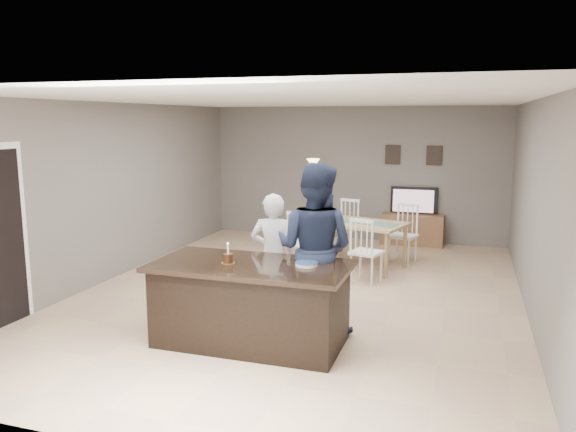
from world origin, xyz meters
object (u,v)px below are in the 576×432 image
(kitchen_island, at_px, (251,303))
(floor_lamp, at_px, (313,179))
(tv_console, at_px, (412,230))
(man, at_px, (315,249))
(plate_stack, at_px, (306,264))
(birthday_cake, at_px, (228,258))
(television, at_px, (414,201))
(woman, at_px, (273,256))
(dining_table, at_px, (355,229))

(kitchen_island, height_order, floor_lamp, floor_lamp)
(tv_console, xyz_separation_m, man, (-0.63, -5.02, 0.68))
(kitchen_island, xyz_separation_m, plate_stack, (0.60, 0.10, 0.47))
(tv_console, xyz_separation_m, birthday_cake, (-1.44, -5.62, 0.65))
(plate_stack, bearing_deg, tv_console, 83.76)
(birthday_cake, bearing_deg, television, 75.75)
(floor_lamp, bearing_deg, tv_console, 21.87)
(tv_console, bearing_deg, plate_stack, -96.24)
(television, relative_size, man, 0.46)
(woman, height_order, dining_table, woman)
(woman, relative_size, birthday_cake, 6.84)
(tv_console, height_order, man, man)
(birthday_cake, distance_m, floor_lamp, 4.91)
(tv_console, distance_m, man, 5.11)
(kitchen_island, relative_size, dining_table, 0.98)
(man, height_order, birthday_cake, man)
(woman, bearing_deg, kitchen_island, 84.70)
(birthday_cake, height_order, dining_table, birthday_cake)
(television, bearing_deg, plate_stack, 83.84)
(television, relative_size, dining_table, 0.42)
(woman, bearing_deg, tv_console, -113.05)
(television, height_order, woman, woman)
(plate_stack, relative_size, dining_table, 0.11)
(tv_console, distance_m, woman, 4.89)
(man, distance_m, plate_stack, 0.46)
(man, bearing_deg, dining_table, -79.23)
(kitchen_island, bearing_deg, tv_console, 77.84)
(kitchen_island, bearing_deg, woman, 92.93)
(television, xyz_separation_m, dining_table, (-0.75, -2.08, -0.23))
(kitchen_island, xyz_separation_m, television, (1.20, 5.64, 0.41))
(tv_console, bearing_deg, kitchen_island, -102.16)
(tv_console, distance_m, television, 0.57)
(man, bearing_deg, kitchen_island, 52.47)
(dining_table, bearing_deg, man, -71.96)
(kitchen_island, distance_m, tv_console, 5.70)
(tv_console, height_order, floor_lamp, floor_lamp)
(birthday_cake, distance_m, dining_table, 3.68)
(plate_stack, distance_m, floor_lamp, 4.91)
(television, distance_m, man, 5.13)
(woman, relative_size, man, 0.79)
(kitchen_island, height_order, woman, woman)
(kitchen_island, bearing_deg, floor_lamp, 97.41)
(floor_lamp, bearing_deg, man, -74.38)
(television, distance_m, dining_table, 2.23)
(woman, relative_size, dining_table, 0.71)
(kitchen_island, distance_m, television, 5.78)
(tv_console, xyz_separation_m, dining_table, (-0.75, -2.01, 0.34))
(floor_lamp, bearing_deg, dining_table, -49.93)
(birthday_cake, height_order, plate_stack, birthday_cake)
(television, height_order, man, man)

